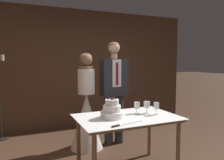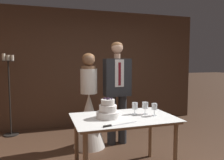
{
  "view_description": "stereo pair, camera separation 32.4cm",
  "coord_description": "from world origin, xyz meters",
  "px_view_note": "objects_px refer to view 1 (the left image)",
  "views": [
    {
      "loc": [
        -1.46,
        -2.3,
        1.47
      ],
      "look_at": [
        -0.18,
        0.66,
        1.18
      ],
      "focal_mm": 35.0,
      "sensor_mm": 36.0,
      "label": 1
    },
    {
      "loc": [
        -1.16,
        -2.41,
        1.47
      ],
      "look_at": [
        -0.18,
        0.66,
        1.18
      ],
      "focal_mm": 35.0,
      "sensor_mm": 36.0,
      "label": 2
    }
  ],
  "objects_px": {
    "candle_stand": "(0,97)",
    "wine_glass_far": "(156,106)",
    "wine_glass_near": "(147,105)",
    "cake_table": "(127,123)",
    "wine_glass_middle": "(137,106)",
    "tiered_cake": "(112,111)",
    "bride": "(87,114)",
    "groom": "(114,87)",
    "cake_knife": "(122,125)"
  },
  "relations": [
    {
      "from": "wine_glass_near",
      "to": "wine_glass_middle",
      "type": "relative_size",
      "value": 1.05
    },
    {
      "from": "tiered_cake",
      "to": "wine_glass_middle",
      "type": "distance_m",
      "value": 0.41
    },
    {
      "from": "cake_table",
      "to": "candle_stand",
      "type": "bearing_deg",
      "value": 128.4
    },
    {
      "from": "cake_table",
      "to": "bride",
      "type": "relative_size",
      "value": 0.82
    },
    {
      "from": "groom",
      "to": "candle_stand",
      "type": "height_order",
      "value": "groom"
    },
    {
      "from": "wine_glass_near",
      "to": "tiered_cake",
      "type": "bearing_deg",
      "value": -177.68
    },
    {
      "from": "candle_stand",
      "to": "wine_glass_far",
      "type": "bearing_deg",
      "value": -46.07
    },
    {
      "from": "wine_glass_middle",
      "to": "wine_glass_far",
      "type": "height_order",
      "value": "wine_glass_far"
    },
    {
      "from": "wine_glass_far",
      "to": "groom",
      "type": "height_order",
      "value": "groom"
    },
    {
      "from": "bride",
      "to": "groom",
      "type": "relative_size",
      "value": 0.89
    },
    {
      "from": "wine_glass_near",
      "to": "wine_glass_middle",
      "type": "bearing_deg",
      "value": 157.29
    },
    {
      "from": "wine_glass_middle",
      "to": "bride",
      "type": "height_order",
      "value": "bride"
    },
    {
      "from": "cake_knife",
      "to": "wine_glass_near",
      "type": "bearing_deg",
      "value": 20.18
    },
    {
      "from": "bride",
      "to": "wine_glass_near",
      "type": "bearing_deg",
      "value": -58.89
    },
    {
      "from": "cake_knife",
      "to": "wine_glass_far",
      "type": "height_order",
      "value": "wine_glass_far"
    },
    {
      "from": "cake_table",
      "to": "wine_glass_near",
      "type": "bearing_deg",
      "value": 7.32
    },
    {
      "from": "groom",
      "to": "wine_glass_near",
      "type": "bearing_deg",
      "value": -85.56
    },
    {
      "from": "wine_glass_near",
      "to": "candle_stand",
      "type": "distance_m",
      "value": 2.78
    },
    {
      "from": "wine_glass_near",
      "to": "wine_glass_far",
      "type": "distance_m",
      "value": 0.13
    },
    {
      "from": "cake_table",
      "to": "wine_glass_far",
      "type": "relative_size",
      "value": 7.9
    },
    {
      "from": "groom",
      "to": "wine_glass_middle",
      "type": "bearing_deg",
      "value": -93.38
    },
    {
      "from": "cake_table",
      "to": "wine_glass_near",
      "type": "height_order",
      "value": "wine_glass_near"
    },
    {
      "from": "wine_glass_middle",
      "to": "groom",
      "type": "height_order",
      "value": "groom"
    },
    {
      "from": "candle_stand",
      "to": "bride",
      "type": "bearing_deg",
      "value": -37.42
    },
    {
      "from": "bride",
      "to": "candle_stand",
      "type": "height_order",
      "value": "candle_stand"
    },
    {
      "from": "tiered_cake",
      "to": "wine_glass_near",
      "type": "bearing_deg",
      "value": 2.32
    },
    {
      "from": "cake_table",
      "to": "bride",
      "type": "bearing_deg",
      "value": 104.14
    },
    {
      "from": "cake_table",
      "to": "wine_glass_middle",
      "type": "relative_size",
      "value": 8.16
    },
    {
      "from": "tiered_cake",
      "to": "candle_stand",
      "type": "height_order",
      "value": "candle_stand"
    },
    {
      "from": "wine_glass_near",
      "to": "wine_glass_far",
      "type": "xyz_separation_m",
      "value": [
        0.08,
        -0.1,
        0.0
      ]
    },
    {
      "from": "cake_knife",
      "to": "groom",
      "type": "distance_m",
      "value": 1.42
    },
    {
      "from": "cake_table",
      "to": "tiered_cake",
      "type": "bearing_deg",
      "value": 174.45
    },
    {
      "from": "wine_glass_far",
      "to": "groom",
      "type": "bearing_deg",
      "value": 98.47
    },
    {
      "from": "cake_table",
      "to": "wine_glass_far",
      "type": "xyz_separation_m",
      "value": [
        0.41,
        -0.06,
        0.2
      ]
    },
    {
      "from": "tiered_cake",
      "to": "candle_stand",
      "type": "distance_m",
      "value": 2.46
    },
    {
      "from": "cake_knife",
      "to": "wine_glass_near",
      "type": "height_order",
      "value": "wine_glass_near"
    },
    {
      "from": "cake_knife",
      "to": "wine_glass_near",
      "type": "distance_m",
      "value": 0.68
    },
    {
      "from": "cake_table",
      "to": "tiered_cake",
      "type": "xyz_separation_m",
      "value": [
        -0.21,
        0.02,
        0.18
      ]
    },
    {
      "from": "cake_knife",
      "to": "candle_stand",
      "type": "relative_size",
      "value": 0.27
    },
    {
      "from": "bride",
      "to": "candle_stand",
      "type": "bearing_deg",
      "value": 142.58
    },
    {
      "from": "cake_table",
      "to": "wine_glass_near",
      "type": "relative_size",
      "value": 7.8
    },
    {
      "from": "cake_table",
      "to": "groom",
      "type": "distance_m",
      "value": 1.08
    },
    {
      "from": "groom",
      "to": "bride",
      "type": "bearing_deg",
      "value": 179.92
    },
    {
      "from": "cake_table",
      "to": "wine_glass_far",
      "type": "distance_m",
      "value": 0.46
    },
    {
      "from": "tiered_cake",
      "to": "groom",
      "type": "xyz_separation_m",
      "value": [
        0.46,
        0.97,
        0.16
      ]
    },
    {
      "from": "tiered_cake",
      "to": "candle_stand",
      "type": "bearing_deg",
      "value": 124.92
    },
    {
      "from": "cake_table",
      "to": "bride",
      "type": "height_order",
      "value": "bride"
    },
    {
      "from": "wine_glass_far",
      "to": "cake_table",
      "type": "bearing_deg",
      "value": 171.38
    },
    {
      "from": "cake_table",
      "to": "wine_glass_middle",
      "type": "distance_m",
      "value": 0.29
    },
    {
      "from": "tiered_cake",
      "to": "wine_glass_near",
      "type": "distance_m",
      "value": 0.53
    }
  ]
}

